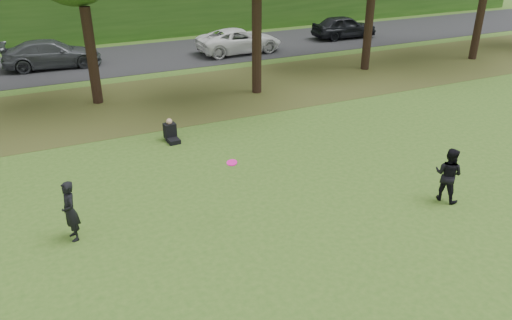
# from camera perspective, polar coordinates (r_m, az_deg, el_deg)

# --- Properties ---
(ground) EXTENTS (120.00, 120.00, 0.00)m
(ground) POSITION_cam_1_polar(r_m,az_deg,el_deg) (12.20, 7.38, -11.37)
(ground) COLOR #33561B
(ground) RESTS_ON ground
(leaf_litter) EXTENTS (60.00, 7.00, 0.01)m
(leaf_litter) POSITION_cam_1_polar(r_m,az_deg,el_deg) (22.99, -9.82, 6.87)
(leaf_litter) COLOR #4E3B1B
(leaf_litter) RESTS_ON ground
(street) EXTENTS (70.00, 7.00, 0.02)m
(street) POSITION_cam_1_polar(r_m,az_deg,el_deg) (30.50, -14.00, 11.20)
(street) COLOR black
(street) RESTS_ON ground
(far_hedge) EXTENTS (70.00, 3.00, 5.00)m
(far_hedge) POSITION_cam_1_polar(r_m,az_deg,el_deg) (35.85, -16.52, 17.10)
(far_hedge) COLOR #254E16
(far_hedge) RESTS_ON ground
(player_left) EXTENTS (0.48, 0.64, 1.60)m
(player_left) POSITION_cam_1_polar(r_m,az_deg,el_deg) (13.26, -20.49, -5.50)
(player_left) COLOR black
(player_left) RESTS_ON ground
(player_right) EXTENTS (0.88, 0.97, 1.62)m
(player_right) POSITION_cam_1_polar(r_m,az_deg,el_deg) (15.15, 21.11, -1.56)
(player_right) COLOR black
(player_right) RESTS_ON ground
(parked_cars) EXTENTS (36.91, 3.60, 1.50)m
(parked_cars) POSITION_cam_1_polar(r_m,az_deg,el_deg) (29.57, -14.16, 12.19)
(parked_cars) COLOR black
(parked_cars) RESTS_ON street
(frisbee) EXTENTS (0.38, 0.38, 0.08)m
(frisbee) POSITION_cam_1_polar(r_m,az_deg,el_deg) (12.59, -2.77, -0.31)
(frisbee) COLOR #F31499
(frisbee) RESTS_ON ground
(seated_person) EXTENTS (0.46, 0.76, 0.83)m
(seated_person) POSITION_cam_1_polar(r_m,az_deg,el_deg) (18.47, -9.71, 3.10)
(seated_person) COLOR black
(seated_person) RESTS_ON ground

